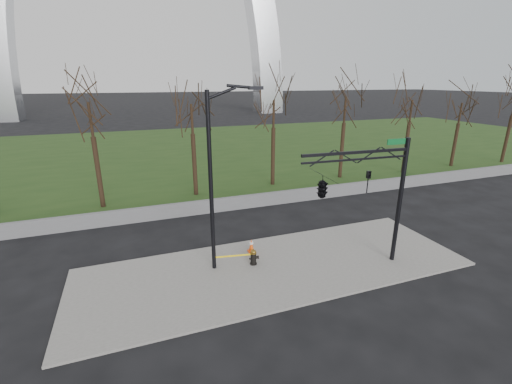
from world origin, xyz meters
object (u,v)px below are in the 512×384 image
object	(u,v)px
traffic_cone	(251,245)
traffic_signal_mast	(339,185)
fire_hydrant	(254,257)
street_light	(216,171)

from	to	relation	value
traffic_cone	traffic_signal_mast	size ratio (longest dim) A/B	0.11
fire_hydrant	street_light	size ratio (longest dim) A/B	0.10
fire_hydrant	traffic_cone	world-z (taller)	fire_hydrant
traffic_cone	street_light	distance (m)	4.75
traffic_cone	street_light	xyz separation A→B (m)	(-1.90, -0.90, 4.26)
traffic_signal_mast	street_light	bearing A→B (deg)	160.47
street_light	fire_hydrant	bearing A→B (deg)	-7.82
traffic_cone	traffic_signal_mast	distance (m)	5.53
fire_hydrant	street_light	world-z (taller)	street_light
fire_hydrant	traffic_signal_mast	size ratio (longest dim) A/B	0.13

